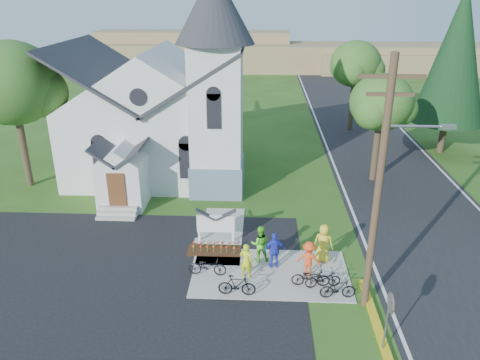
{
  "coord_description": "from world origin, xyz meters",
  "views": [
    {
      "loc": [
        0.97,
        -17.38,
        11.95
      ],
      "look_at": [
        -0.08,
        5.0,
        2.68
      ],
      "focal_mm": 35.0,
      "sensor_mm": 36.0,
      "label": 1
    }
  ],
  "objects_px": {
    "bike_0": "(207,266)",
    "bike_3": "(338,289)",
    "cyclist_3": "(309,259)",
    "bike_4": "(323,279)",
    "utility_pole": "(381,182)",
    "cyclist_0": "(246,261)",
    "cyclist_1": "(260,244)",
    "bike_2": "(310,277)",
    "stop_sign": "(389,311)",
    "cyclist_4": "(323,243)",
    "cyclist_2": "(275,250)",
    "bike_1": "(237,285)",
    "church_sign": "(216,224)"
  },
  "relations": [
    {
      "from": "stop_sign",
      "to": "bike_0",
      "type": "xyz_separation_m",
      "value": [
        -6.74,
        4.42,
        -1.29
      ]
    },
    {
      "from": "cyclist_0",
      "to": "cyclist_1",
      "type": "bearing_deg",
      "value": -96.93
    },
    {
      "from": "bike_0",
      "to": "bike_3",
      "type": "relative_size",
      "value": 1.14
    },
    {
      "from": "cyclist_2",
      "to": "cyclist_3",
      "type": "height_order",
      "value": "cyclist_2"
    },
    {
      "from": "bike_1",
      "to": "bike_3",
      "type": "xyz_separation_m",
      "value": [
        4.16,
        0.0,
        -0.02
      ]
    },
    {
      "from": "stop_sign",
      "to": "cyclist_3",
      "type": "height_order",
      "value": "stop_sign"
    },
    {
      "from": "bike_2",
      "to": "church_sign",
      "type": "bearing_deg",
      "value": 51.64
    },
    {
      "from": "cyclist_1",
      "to": "cyclist_2",
      "type": "bearing_deg",
      "value": 133.69
    },
    {
      "from": "stop_sign",
      "to": "bike_0",
      "type": "bearing_deg",
      "value": 146.73
    },
    {
      "from": "cyclist_3",
      "to": "bike_4",
      "type": "distance_m",
      "value": 1.13
    },
    {
      "from": "bike_2",
      "to": "bike_0",
      "type": "bearing_deg",
      "value": 83.15
    },
    {
      "from": "church_sign",
      "to": "stop_sign",
      "type": "relative_size",
      "value": 0.89
    },
    {
      "from": "utility_pole",
      "to": "cyclist_4",
      "type": "relative_size",
      "value": 5.34
    },
    {
      "from": "cyclist_2",
      "to": "cyclist_3",
      "type": "distance_m",
      "value": 1.59
    },
    {
      "from": "utility_pole",
      "to": "cyclist_0",
      "type": "distance_m",
      "value": 6.9
    },
    {
      "from": "bike_1",
      "to": "bike_2",
      "type": "bearing_deg",
      "value": -73.78
    },
    {
      "from": "utility_pole",
      "to": "bike_1",
      "type": "relative_size",
      "value": 6.34
    },
    {
      "from": "cyclist_3",
      "to": "bike_4",
      "type": "bearing_deg",
      "value": 135.41
    },
    {
      "from": "cyclist_1",
      "to": "bike_2",
      "type": "bearing_deg",
      "value": 131.89
    },
    {
      "from": "stop_sign",
      "to": "bike_0",
      "type": "height_order",
      "value": "stop_sign"
    },
    {
      "from": "cyclist_1",
      "to": "bike_2",
      "type": "relative_size",
      "value": 1.09
    },
    {
      "from": "bike_2",
      "to": "cyclist_2",
      "type": "bearing_deg",
      "value": 48.59
    },
    {
      "from": "church_sign",
      "to": "cyclist_1",
      "type": "distance_m",
      "value": 2.76
    },
    {
      "from": "church_sign",
      "to": "bike_4",
      "type": "bearing_deg",
      "value": -36.75
    },
    {
      "from": "bike_0",
      "to": "utility_pole",
      "type": "bearing_deg",
      "value": -102.3
    },
    {
      "from": "cyclist_0",
      "to": "bike_3",
      "type": "bearing_deg",
      "value": 176.42
    },
    {
      "from": "stop_sign",
      "to": "cyclist_4",
      "type": "bearing_deg",
      "value": 104.15
    },
    {
      "from": "bike_0",
      "to": "cyclist_1",
      "type": "xyz_separation_m",
      "value": [
        2.31,
        1.33,
        0.44
      ]
    },
    {
      "from": "utility_pole",
      "to": "bike_4",
      "type": "height_order",
      "value": "utility_pole"
    },
    {
      "from": "utility_pole",
      "to": "cyclist_2",
      "type": "xyz_separation_m",
      "value": [
        -3.68,
        2.49,
        -4.48
      ]
    },
    {
      "from": "church_sign",
      "to": "cyclist_4",
      "type": "relative_size",
      "value": 1.17
    },
    {
      "from": "bike_1",
      "to": "bike_4",
      "type": "xyz_separation_m",
      "value": [
        3.63,
        0.73,
        -0.07
      ]
    },
    {
      "from": "bike_1",
      "to": "cyclist_2",
      "type": "bearing_deg",
      "value": -34.45
    },
    {
      "from": "church_sign",
      "to": "bike_1",
      "type": "distance_m",
      "value": 4.61
    },
    {
      "from": "cyclist_1",
      "to": "cyclist_3",
      "type": "relative_size",
      "value": 1.07
    },
    {
      "from": "stop_sign",
      "to": "cyclist_2",
      "type": "distance_m",
      "value": 6.46
    },
    {
      "from": "cyclist_1",
      "to": "cyclist_3",
      "type": "distance_m",
      "value": 2.43
    },
    {
      "from": "bike_4",
      "to": "cyclist_0",
      "type": "bearing_deg",
      "value": 69.34
    },
    {
      "from": "bike_2",
      "to": "cyclist_4",
      "type": "xyz_separation_m",
      "value": [
        0.76,
        2.06,
        0.51
      ]
    },
    {
      "from": "utility_pole",
      "to": "bike_2",
      "type": "relative_size",
      "value": 6.12
    },
    {
      "from": "utility_pole",
      "to": "bike_0",
      "type": "distance_m",
      "value": 8.45
    },
    {
      "from": "church_sign",
      "to": "cyclist_1",
      "type": "height_order",
      "value": "cyclist_1"
    },
    {
      "from": "utility_pole",
      "to": "cyclist_4",
      "type": "height_order",
      "value": "utility_pole"
    },
    {
      "from": "church_sign",
      "to": "stop_sign",
      "type": "xyz_separation_m",
      "value": [
        6.63,
        -7.4,
        0.75
      ]
    },
    {
      "from": "utility_pole",
      "to": "bike_0",
      "type": "relative_size",
      "value": 5.88
    },
    {
      "from": "utility_pole",
      "to": "cyclist_1",
      "type": "relative_size",
      "value": 5.64
    },
    {
      "from": "cyclist_0",
      "to": "bike_2",
      "type": "bearing_deg",
      "value": -175.15
    },
    {
      "from": "bike_2",
      "to": "bike_3",
      "type": "bearing_deg",
      "value": -126.9
    },
    {
      "from": "cyclist_0",
      "to": "cyclist_3",
      "type": "distance_m",
      "value": 2.76
    },
    {
      "from": "bike_2",
      "to": "cyclist_3",
      "type": "height_order",
      "value": "cyclist_3"
    }
  ]
}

